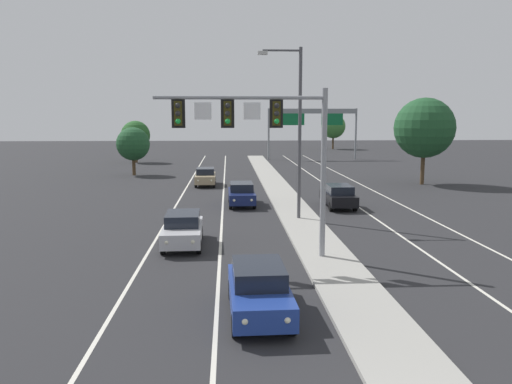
% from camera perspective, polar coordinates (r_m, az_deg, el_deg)
% --- Properties ---
extents(median_island, '(2.40, 110.00, 0.15)m').
position_cam_1_polar(median_island, '(26.22, 6.37, -5.00)').
color(median_island, '#9E9B93').
rests_on(median_island, ground).
extents(lane_stripe_oncoming_center, '(0.14, 100.00, 0.01)m').
position_cam_1_polar(lane_stripe_oncoming_center, '(32.72, -3.83, -2.41)').
color(lane_stripe_oncoming_center, silver).
rests_on(lane_stripe_oncoming_center, ground).
extents(lane_stripe_receding_center, '(0.14, 100.00, 0.01)m').
position_cam_1_polar(lane_stripe_receding_center, '(33.94, 12.26, -2.19)').
color(lane_stripe_receding_center, silver).
rests_on(lane_stripe_receding_center, ground).
extents(edge_stripe_left, '(0.14, 100.00, 0.01)m').
position_cam_1_polar(edge_stripe_left, '(32.93, -9.59, -2.44)').
color(edge_stripe_left, silver).
rests_on(edge_stripe_left, ground).
extents(edge_stripe_right, '(0.14, 100.00, 0.01)m').
position_cam_1_polar(edge_stripe_right, '(34.96, 17.49, -2.08)').
color(edge_stripe_right, silver).
rests_on(edge_stripe_right, ground).
extents(overhead_signal_mast, '(7.24, 0.44, 7.20)m').
position_cam_1_polar(overhead_signal_mast, '(21.24, 0.95, 6.69)').
color(overhead_signal_mast, gray).
rests_on(overhead_signal_mast, median_island).
extents(street_lamp_median, '(2.58, 0.28, 10.00)m').
position_cam_1_polar(street_lamp_median, '(29.90, 4.55, 7.73)').
color(street_lamp_median, '#4C4C51').
rests_on(street_lamp_median, median_island).
extents(car_oncoming_blue, '(1.92, 4.51, 1.58)m').
position_cam_1_polar(car_oncoming_blue, '(16.01, 0.33, -10.95)').
color(car_oncoming_blue, navy).
rests_on(car_oncoming_blue, ground).
extents(car_oncoming_silver, '(1.91, 4.51, 1.58)m').
position_cam_1_polar(car_oncoming_silver, '(24.60, -8.27, -4.15)').
color(car_oncoming_silver, '#B7B7BC').
rests_on(car_oncoming_silver, ground).
extents(car_oncoming_navy, '(1.87, 4.49, 1.58)m').
position_cam_1_polar(car_oncoming_navy, '(35.55, -1.65, -0.19)').
color(car_oncoming_navy, '#141E4C').
rests_on(car_oncoming_navy, ground).
extents(car_oncoming_tan, '(1.87, 4.49, 1.58)m').
position_cam_1_polar(car_oncoming_tan, '(46.25, -5.74, 1.76)').
color(car_oncoming_tan, tan).
rests_on(car_oncoming_tan, ground).
extents(car_receding_black, '(1.83, 4.47, 1.58)m').
position_cam_1_polar(car_receding_black, '(35.08, 9.30, -0.42)').
color(car_receding_black, black).
rests_on(car_receding_black, ground).
extents(highway_sign_gantry, '(13.28, 0.42, 7.50)m').
position_cam_1_polar(highway_sign_gantry, '(75.41, 6.43, 8.37)').
color(highway_sign_gantry, gray).
rests_on(highway_sign_gantry, ground).
extents(tree_far_right_c, '(4.74, 4.74, 6.86)m').
position_cam_1_polar(tree_far_right_c, '(100.98, 8.73, 7.36)').
color(tree_far_right_c, '#4C3823').
rests_on(tree_far_right_c, ground).
extents(tree_far_right_a, '(5.50, 5.50, 7.96)m').
position_cam_1_polar(tree_far_right_a, '(48.94, 18.51, 6.88)').
color(tree_far_right_a, '#4C3823').
rests_on(tree_far_right_a, ground).
extents(tree_far_left_b, '(3.55, 3.55, 5.14)m').
position_cam_1_polar(tree_far_left_b, '(55.59, -13.72, 5.29)').
color(tree_far_left_b, '#4C3823').
rests_on(tree_far_left_b, ground).
extents(tree_far_left_a, '(3.96, 3.96, 5.73)m').
position_cam_1_polar(tree_far_left_a, '(71.54, -13.46, 6.25)').
color(tree_far_left_a, '#4C3823').
rests_on(tree_far_left_a, ground).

